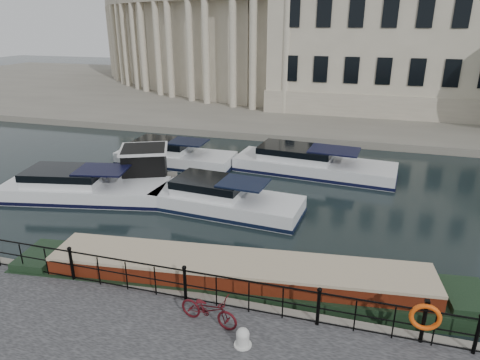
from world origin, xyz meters
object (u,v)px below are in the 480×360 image
mooring_bollard (243,337)px  life_ring_post (425,318)px  narrowboat (237,282)px  bicycle (209,309)px  harbour_hut (145,168)px

mooring_bollard → life_ring_post: bearing=17.0°
life_ring_post → narrowboat: life_ring_post is taller
life_ring_post → narrowboat: (-5.56, 1.59, -1.01)m
bicycle → narrowboat: bearing=7.4°
mooring_bollard → life_ring_post: life_ring_post is taller
harbour_hut → life_ring_post: bearing=-60.5°
narrowboat → harbour_hut: 11.22m
mooring_bollard → narrowboat: 3.19m
mooring_bollard → life_ring_post: 4.77m
harbour_hut → narrowboat: bearing=-70.8°
bicycle → harbour_hut: bearing=45.9°
mooring_bollard → life_ring_post: (4.52, 1.39, 0.58)m
bicycle → mooring_bollard: (1.16, -0.58, -0.22)m
bicycle → narrowboat: (0.12, 2.40, -0.65)m
bicycle → harbour_hut: size_ratio=0.42×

